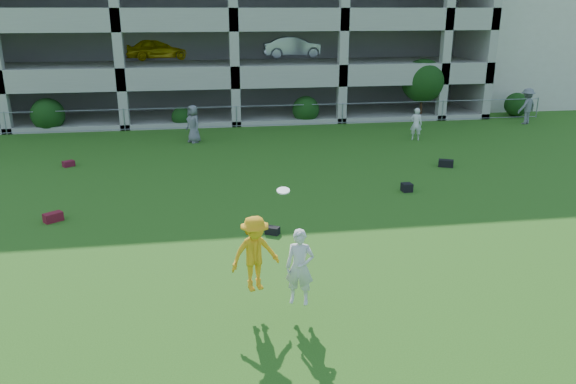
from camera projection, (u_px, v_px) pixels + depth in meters
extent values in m
plane|color=#235114|center=(294.00, 288.00, 13.25)|extent=(100.00, 100.00, 0.00)
cube|color=beige|center=(538.00, 26.00, 41.38)|extent=(16.00, 14.00, 10.00)
imported|color=slate|center=(193.00, 124.00, 27.32)|extent=(0.99, 1.07, 1.83)
imported|color=silver|center=(416.00, 124.00, 27.85)|extent=(0.69, 0.58, 1.61)
imported|color=slate|center=(527.00, 106.00, 31.69)|extent=(1.50, 1.22, 2.02)
cube|color=#550E1F|center=(53.00, 217.00, 17.34)|extent=(0.62, 0.57, 0.28)
cube|color=black|center=(272.00, 230.00, 16.39)|extent=(0.47, 0.42, 0.22)
cube|color=black|center=(407.00, 187.00, 20.18)|extent=(0.37, 0.37, 0.30)
cube|color=black|center=(446.00, 163.00, 23.30)|extent=(0.67, 0.53, 0.30)
cube|color=#5B0F1D|center=(69.00, 164.00, 23.36)|extent=(0.53, 0.49, 0.24)
imported|color=orange|center=(255.00, 254.00, 11.84)|extent=(1.21, 0.91, 1.67)
imported|color=silver|center=(300.00, 267.00, 11.66)|extent=(0.70, 0.58, 1.65)
cylinder|color=white|center=(283.00, 191.00, 11.47)|extent=(0.27, 0.27, 0.10)
cube|color=#9E998C|center=(221.00, 12.00, 42.10)|extent=(30.00, 0.50, 12.00)
cube|color=#9E998C|center=(445.00, 12.00, 37.96)|extent=(0.50, 14.00, 12.00)
cube|color=#9E998C|center=(229.00, 104.00, 37.59)|extent=(30.00, 14.00, 0.30)
cube|color=#9E998C|center=(228.00, 58.00, 36.66)|extent=(30.00, 14.00, 0.30)
cube|color=#9E998C|center=(226.00, 10.00, 35.72)|extent=(30.00, 14.00, 0.30)
cube|color=#9E998C|center=(235.00, 80.00, 30.42)|extent=(30.00, 0.30, 0.90)
cube|color=#9E998C|center=(234.00, 23.00, 29.48)|extent=(30.00, 0.30, 0.90)
cube|color=#9E998C|center=(115.00, 14.00, 28.54)|extent=(0.50, 0.50, 12.00)
cube|color=#9E998C|center=(233.00, 14.00, 29.43)|extent=(0.50, 0.50, 12.00)
cube|color=#9E998C|center=(344.00, 14.00, 30.33)|extent=(0.50, 0.50, 12.00)
cube|color=#9E998C|center=(449.00, 13.00, 31.22)|extent=(0.50, 0.50, 12.00)
cube|color=#605E59|center=(225.00, 12.00, 37.64)|extent=(29.00, 9.00, 11.60)
imported|color=#DDBE0B|center=(158.00, 48.00, 33.89)|extent=(4.05, 2.08, 1.32)
imported|color=#B6BABE|center=(293.00, 47.00, 35.12)|extent=(4.14, 1.87, 1.32)
cylinder|color=gray|center=(5.00, 123.00, 29.10)|extent=(0.06, 0.06, 1.20)
cylinder|color=gray|center=(124.00, 120.00, 29.99)|extent=(0.06, 0.06, 1.20)
cylinder|color=gray|center=(236.00, 116.00, 30.89)|extent=(0.06, 0.06, 1.20)
cylinder|color=gray|center=(342.00, 113.00, 31.78)|extent=(0.06, 0.06, 1.20)
cylinder|color=gray|center=(442.00, 111.00, 32.68)|extent=(0.06, 0.06, 1.20)
cylinder|color=gray|center=(537.00, 108.00, 33.57)|extent=(0.06, 0.06, 1.20)
cylinder|color=gray|center=(236.00, 107.00, 30.72)|extent=(36.00, 0.04, 0.04)
cylinder|color=gray|center=(237.00, 126.00, 31.05)|extent=(36.00, 0.04, 0.04)
sphere|color=#163D11|center=(48.00, 115.00, 29.87)|extent=(1.76, 1.76, 1.76)
sphere|color=#163D11|center=(181.00, 117.00, 31.02)|extent=(1.10, 1.10, 1.10)
sphere|color=#163D11|center=(306.00, 110.00, 31.99)|extent=(1.54, 1.54, 1.54)
cylinder|color=#382314|center=(421.00, 102.00, 33.16)|extent=(0.16, 0.16, 1.96)
sphere|color=#163D11|center=(423.00, 81.00, 32.77)|extent=(2.52, 2.52, 2.52)
sphere|color=#163D11|center=(517.00, 105.00, 33.95)|extent=(1.43, 1.43, 1.43)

